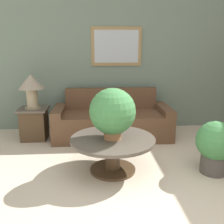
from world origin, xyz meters
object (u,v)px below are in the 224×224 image
(side_table, at_px, (34,123))
(potted_plant_on_table, at_px, (113,112))
(couch_main, at_px, (112,121))
(table_lamp, at_px, (31,86))
(coffee_table, at_px, (113,147))
(potted_plant_floor, at_px, (216,145))

(side_table, height_order, potted_plant_on_table, potted_plant_on_table)
(couch_main, relative_size, table_lamp, 3.55)
(coffee_table, height_order, table_lamp, table_lamp)
(side_table, distance_m, potted_plant_floor, 2.97)
(side_table, xyz_separation_m, potted_plant_on_table, (1.30, -1.32, 0.52))
(coffee_table, xyz_separation_m, side_table, (-1.30, 1.29, -0.04))
(couch_main, bearing_deg, potted_plant_on_table, -93.59)
(couch_main, bearing_deg, coffee_table, -93.48)
(table_lamp, height_order, potted_plant_floor, table_lamp)
(potted_plant_floor, bearing_deg, potted_plant_on_table, 174.92)
(potted_plant_floor, bearing_deg, table_lamp, 151.11)
(coffee_table, distance_m, potted_plant_floor, 1.31)
(side_table, distance_m, table_lamp, 0.67)
(potted_plant_on_table, bearing_deg, coffee_table, 80.34)
(couch_main, bearing_deg, potted_plant_floor, -50.56)
(coffee_table, height_order, potted_plant_on_table, potted_plant_on_table)
(coffee_table, distance_m, side_table, 1.84)
(couch_main, distance_m, table_lamp, 1.54)
(side_table, xyz_separation_m, table_lamp, (0.00, 0.00, 0.67))
(side_table, relative_size, table_lamp, 0.96)
(table_lamp, distance_m, potted_plant_on_table, 1.85)
(coffee_table, xyz_separation_m, potted_plant_floor, (1.30, -0.14, 0.05))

